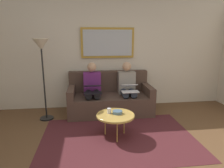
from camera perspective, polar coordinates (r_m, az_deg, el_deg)
wall_rear at (r=4.91m, az=-1.34°, el=8.67°), size 6.00×0.12×2.60m
area_rug at (r=3.59m, az=1.77°, el=-14.86°), size 2.60×1.80×0.01m
couch at (r=4.63m, az=-0.65°, el=-4.09°), size 1.84×0.90×0.90m
framed_mirror at (r=4.81m, az=-1.24°, el=11.56°), size 1.24×0.05×0.70m
coffee_table at (r=3.46m, az=1.00°, el=-8.88°), size 0.65×0.65×0.41m
cup at (r=3.51m, az=-0.82°, el=-7.57°), size 0.07×0.07×0.09m
bowl at (r=3.50m, az=1.55°, el=-7.96°), size 0.17×0.17×0.05m
person_left at (r=4.54m, az=4.33°, el=-0.58°), size 0.38×0.58×1.14m
laptop_white at (r=4.31m, az=4.97°, el=-1.17°), size 0.36×0.34×0.15m
person_right at (r=4.46m, az=-5.55°, el=-0.89°), size 0.38×0.58×1.14m
laptop_black at (r=4.22m, az=-5.46°, el=-1.41°), size 0.36×0.37×0.16m
standing_lamp at (r=4.22m, az=-19.25°, el=8.15°), size 0.32×0.32×1.66m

